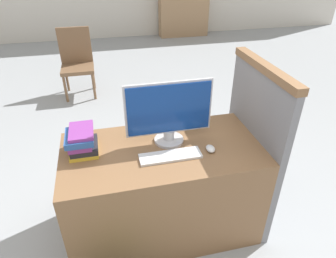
{
  "coord_description": "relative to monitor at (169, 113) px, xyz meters",
  "views": [
    {
      "loc": [
        -0.33,
        -1.23,
        1.87
      ],
      "look_at": [
        0.03,
        0.31,
        0.89
      ],
      "focal_mm": 32.0,
      "sensor_mm": 36.0,
      "label": 1
    }
  ],
  "objects": [
    {
      "name": "keyboard",
      "position": [
        -0.03,
        -0.18,
        -0.21
      ],
      "size": [
        0.39,
        0.12,
        0.02
      ],
      "color": "silver",
      "rests_on": "desk"
    },
    {
      "name": "far_chair",
      "position": [
        -0.71,
        2.6,
        -0.45
      ],
      "size": [
        0.44,
        0.44,
        0.92
      ],
      "rotation": [
        0.0,
        0.0,
        -0.35
      ],
      "color": "brown",
      "rests_on": "ground_plane"
    },
    {
      "name": "book_stack",
      "position": [
        -0.57,
        0.01,
        -0.14
      ],
      "size": [
        0.19,
        0.24,
        0.16
      ],
      "color": "gold",
      "rests_on": "desk"
    },
    {
      "name": "desk",
      "position": [
        -0.06,
        -0.08,
        -0.58
      ],
      "size": [
        1.32,
        0.69,
        0.73
      ],
      "color": "brown",
      "rests_on": "ground_plane"
    },
    {
      "name": "carrel_divider",
      "position": [
        0.62,
        -0.04,
        -0.32
      ],
      "size": [
        0.07,
        0.77,
        1.23
      ],
      "color": "slate",
      "rests_on": "ground_plane"
    },
    {
      "name": "monitor",
      "position": [
        0.0,
        0.0,
        0.0
      ],
      "size": [
        0.57,
        0.2,
        0.43
      ],
      "color": "#B7B7BC",
      "rests_on": "desk"
    },
    {
      "name": "mouse",
      "position": [
        0.24,
        -0.17,
        -0.2
      ],
      "size": [
        0.06,
        0.08,
        0.03
      ],
      "color": "silver",
      "rests_on": "desk"
    }
  ]
}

